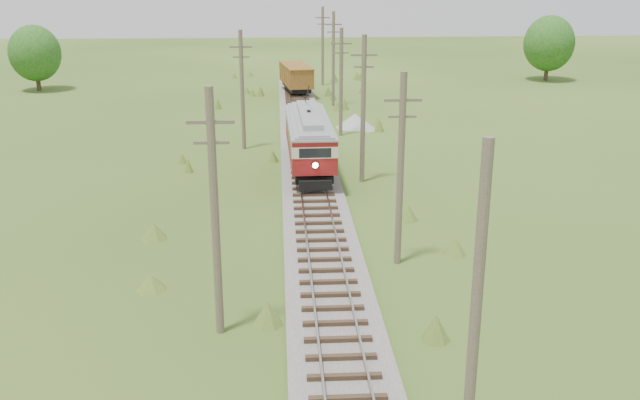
{
  "coord_description": "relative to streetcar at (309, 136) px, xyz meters",
  "views": [
    {
      "loc": [
        -1.95,
        -11.46,
        12.63
      ],
      "look_at": [
        0.0,
        21.25,
        2.0
      ],
      "focal_mm": 40.0,
      "sensor_mm": 36.0,
      "label": 1
    }
  ],
  "objects": [
    {
      "name": "railbed_main",
      "position": [
        -0.0,
        0.86,
        -2.29
      ],
      "size": [
        3.6,
        96.0,
        0.57
      ],
      "color": "#605B54",
      "rests_on": "ground"
    },
    {
      "name": "utility_pole_l_a",
      "position": [
        -4.2,
        -21.14,
        2.15
      ],
      "size": [
        1.6,
        0.3,
        9.0
      ],
      "color": "brown",
      "rests_on": "ground"
    },
    {
      "name": "utility_pole_r_3",
      "position": [
        3.2,
        -2.14,
        2.15
      ],
      "size": [
        1.6,
        0.3,
        9.0
      ],
      "color": "brown",
      "rests_on": "ground"
    },
    {
      "name": "utility_pole_l_b",
      "position": [
        -4.5,
        6.86,
        1.94
      ],
      "size": [
        1.6,
        0.3,
        8.6
      ],
      "color": "brown",
      "rests_on": "ground"
    },
    {
      "name": "tree_mid_a",
      "position": [
        -28.0,
        34.86,
        1.54
      ],
      "size": [
        5.46,
        5.46,
        7.03
      ],
      "color": "#38281C",
      "rests_on": "ground"
    },
    {
      "name": "gondola",
      "position": [
        -0.0,
        30.49,
        -0.54
      ],
      "size": [
        3.54,
        7.96,
        2.55
      ],
      "rotation": [
        0.0,
        0.0,
        0.14
      ],
      "color": "black",
      "rests_on": "ground"
    },
    {
      "name": "streetcar",
      "position": [
        0.0,
        0.0,
        0.0
      ],
      "size": [
        2.87,
        11.54,
        5.24
      ],
      "rotation": [
        0.0,
        0.0,
        0.02
      ],
      "color": "black",
      "rests_on": "ground"
    },
    {
      "name": "utility_pole_r_5",
      "position": [
        3.4,
        23.86,
        2.1
      ],
      "size": [
        1.6,
        0.3,
        8.9
      ],
      "color": "brown",
      "rests_on": "ground"
    },
    {
      "name": "gravel_pile",
      "position": [
        4.59,
        13.61,
        -1.93
      ],
      "size": [
        3.25,
        3.45,
        1.18
      ],
      "color": "gray",
      "rests_on": "ground"
    },
    {
      "name": "utility_pole_r_2",
      "position": [
        3.3,
        -15.14,
        1.94
      ],
      "size": [
        1.6,
        0.3,
        8.6
      ],
      "color": "brown",
      "rests_on": "ground"
    },
    {
      "name": "tree_mid_b",
      "position": [
        30.0,
        38.86,
        1.85
      ],
      "size": [
        5.88,
        5.88,
        7.57
      ],
      "color": "#38281C",
      "rests_on": "ground"
    },
    {
      "name": "utility_pole_r_4",
      "position": [
        3.0,
        10.86,
        1.84
      ],
      "size": [
        1.6,
        0.3,
        8.4
      ],
      "color": "brown",
      "rests_on": "ground"
    },
    {
      "name": "utility_pole_r_6",
      "position": [
        3.2,
        36.86,
        2.0
      ],
      "size": [
        1.6,
        0.3,
        8.7
      ],
      "color": "brown",
      "rests_on": "ground"
    },
    {
      "name": "utility_pole_r_1",
      "position": [
        3.1,
        -28.14,
        1.92
      ],
      "size": [
        0.3,
        0.3,
        8.8
      ],
      "color": "brown",
      "rests_on": "ground"
    }
  ]
}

